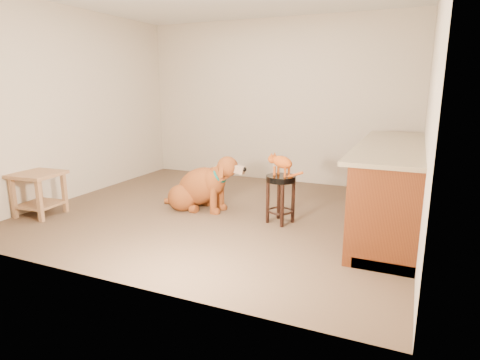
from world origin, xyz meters
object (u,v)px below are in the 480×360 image
at_px(wood_stool, 376,188).
at_px(side_table, 39,187).
at_px(padded_stool, 281,190).
at_px(golden_retriever, 201,187).
at_px(tabby_kitten, 281,162).

relative_size(wood_stool, side_table, 1.19).
height_order(padded_stool, wood_stool, wood_stool).
xyz_separation_m(padded_stool, golden_retriever, (-1.10, 0.09, -0.11)).
relative_size(golden_retriever, tabby_kitten, 2.73).
distance_m(golden_retriever, tabby_kitten, 1.17).
height_order(padded_stool, golden_retriever, golden_retriever).
distance_m(side_table, golden_retriever, 1.96).
bearing_deg(tabby_kitten, side_table, -142.65).
bearing_deg(wood_stool, tabby_kitten, -142.78).
height_order(golden_retriever, tabby_kitten, tabby_kitten).
bearing_deg(wood_stool, golden_retriever, -162.18).
bearing_deg(golden_retriever, tabby_kitten, -3.23).
xyz_separation_m(padded_stool, wood_stool, (0.98, 0.76, -0.05)).
bearing_deg(wood_stool, side_table, -155.93).
height_order(wood_stool, side_table, wood_stool).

